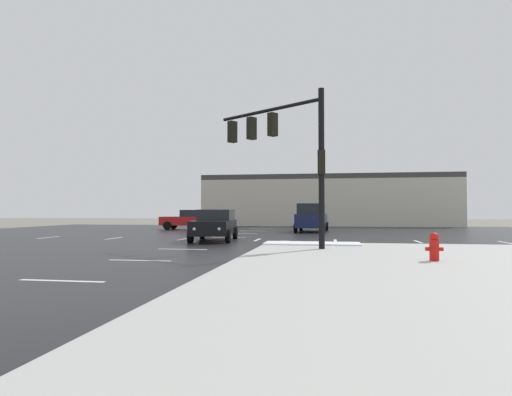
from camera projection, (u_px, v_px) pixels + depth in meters
name	position (u px, v px, depth m)	size (l,w,h in m)	color
ground_plane	(220.00, 240.00, 23.47)	(120.00, 120.00, 0.00)	slate
road_asphalt	(220.00, 240.00, 23.47)	(44.00, 44.00, 0.02)	black
snow_strip_curbside	(312.00, 243.00, 18.70)	(4.00, 1.60, 0.06)	white
lane_markings	(237.00, 242.00, 21.91)	(36.15, 36.15, 0.01)	silver
traffic_signal_mast	(285.00, 143.00, 17.75)	(4.64, 3.34, 5.97)	black
fire_hydrant	(434.00, 247.00, 12.51)	(0.48, 0.26, 0.79)	red
strip_building_background	(328.00, 201.00, 46.35)	(25.04, 8.00, 5.11)	beige
sedan_red	(191.00, 219.00, 36.20)	(4.64, 2.30, 1.58)	#B21919
suv_navy	(312.00, 217.00, 32.31)	(2.36, 4.91, 2.03)	#141E47
sedan_black	(215.00, 224.00, 22.78)	(2.39, 4.67, 1.58)	black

